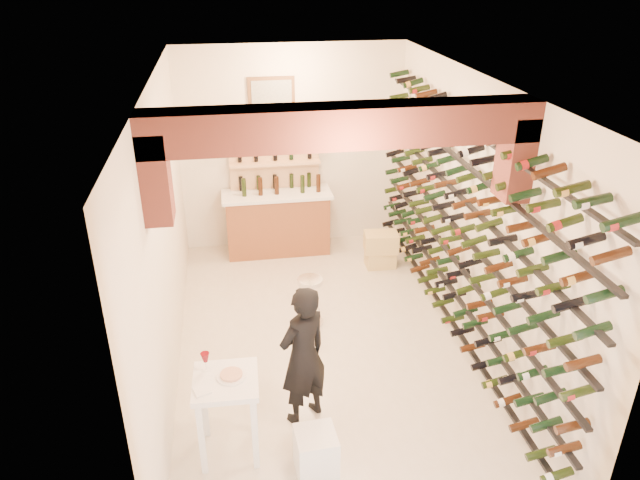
{
  "coord_description": "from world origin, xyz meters",
  "views": [
    {
      "loc": [
        -1.01,
        -5.91,
        4.36
      ],
      "look_at": [
        0.0,
        0.3,
        1.3
      ],
      "focal_mm": 33.13,
      "sensor_mm": 36.0,
      "label": 1
    }
  ],
  "objects_px": {
    "chrome_barstool": "(310,298)",
    "person": "(303,356)",
    "back_counter": "(278,221)",
    "tasting_table": "(226,392)",
    "crate_lower": "(380,258)",
    "white_stool": "(316,453)",
    "wine_rack": "(454,223)"
  },
  "relations": [
    {
      "from": "person",
      "to": "chrome_barstool",
      "type": "bearing_deg",
      "value": -132.36
    },
    {
      "from": "wine_rack",
      "to": "white_stool",
      "type": "distance_m",
      "value": 3.04
    },
    {
      "from": "chrome_barstool",
      "to": "back_counter",
      "type": "bearing_deg",
      "value": 95.49
    },
    {
      "from": "white_stool",
      "to": "tasting_table",
      "type": "bearing_deg",
      "value": 152.23
    },
    {
      "from": "chrome_barstool",
      "to": "person",
      "type": "bearing_deg",
      "value": -100.59
    },
    {
      "from": "back_counter",
      "to": "crate_lower",
      "type": "xyz_separation_m",
      "value": [
        1.5,
        -0.76,
        -0.4
      ]
    },
    {
      "from": "back_counter",
      "to": "tasting_table",
      "type": "xyz_separation_m",
      "value": [
        -0.88,
        -4.18,
        0.17
      ]
    },
    {
      "from": "back_counter",
      "to": "tasting_table",
      "type": "distance_m",
      "value": 4.28
    },
    {
      "from": "wine_rack",
      "to": "chrome_barstool",
      "type": "relative_size",
      "value": 8.65
    },
    {
      "from": "person",
      "to": "wine_rack",
      "type": "bearing_deg",
      "value": 179.73
    },
    {
      "from": "tasting_table",
      "to": "chrome_barstool",
      "type": "height_order",
      "value": "tasting_table"
    },
    {
      "from": "person",
      "to": "back_counter",
      "type": "bearing_deg",
      "value": -123.44
    },
    {
      "from": "crate_lower",
      "to": "person",
      "type": "bearing_deg",
      "value": -117.61
    },
    {
      "from": "back_counter",
      "to": "tasting_table",
      "type": "bearing_deg",
      "value": -101.85
    },
    {
      "from": "tasting_table",
      "to": "crate_lower",
      "type": "bearing_deg",
      "value": 57.18
    },
    {
      "from": "wine_rack",
      "to": "chrome_barstool",
      "type": "height_order",
      "value": "wine_rack"
    },
    {
      "from": "chrome_barstool",
      "to": "crate_lower",
      "type": "xyz_separation_m",
      "value": [
        1.29,
        1.38,
        -0.25
      ]
    },
    {
      "from": "tasting_table",
      "to": "white_stool",
      "type": "relative_size",
      "value": 2.27
    },
    {
      "from": "tasting_table",
      "to": "white_stool",
      "type": "xyz_separation_m",
      "value": [
        0.77,
        -0.41,
        -0.48
      ]
    },
    {
      "from": "tasting_table",
      "to": "crate_lower",
      "type": "distance_m",
      "value": 4.21
    },
    {
      "from": "back_counter",
      "to": "tasting_table",
      "type": "height_order",
      "value": "back_counter"
    },
    {
      "from": "white_stool",
      "to": "person",
      "type": "height_order",
      "value": "person"
    },
    {
      "from": "chrome_barstool",
      "to": "white_stool",
      "type": "bearing_deg",
      "value": -97.18
    },
    {
      "from": "white_stool",
      "to": "back_counter",
      "type": "bearing_deg",
      "value": 88.71
    },
    {
      "from": "tasting_table",
      "to": "person",
      "type": "relative_size",
      "value": 0.68
    },
    {
      "from": "white_stool",
      "to": "chrome_barstool",
      "type": "distance_m",
      "value": 2.48
    },
    {
      "from": "wine_rack",
      "to": "crate_lower",
      "type": "xyz_separation_m",
      "value": [
        -0.33,
        1.89,
        -1.42
      ]
    },
    {
      "from": "back_counter",
      "to": "tasting_table",
      "type": "relative_size",
      "value": 1.63
    },
    {
      "from": "crate_lower",
      "to": "wine_rack",
      "type": "bearing_deg",
      "value": -80.02
    },
    {
      "from": "person",
      "to": "crate_lower",
      "type": "height_order",
      "value": "person"
    },
    {
      "from": "white_stool",
      "to": "chrome_barstool",
      "type": "xyz_separation_m",
      "value": [
        0.31,
        2.45,
        0.15
      ]
    },
    {
      "from": "white_stool",
      "to": "crate_lower",
      "type": "relative_size",
      "value": 1.04
    }
  ]
}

